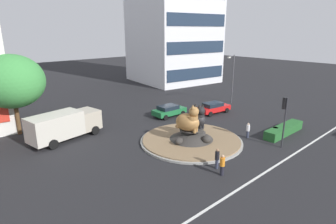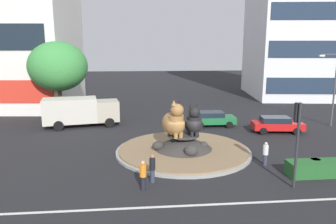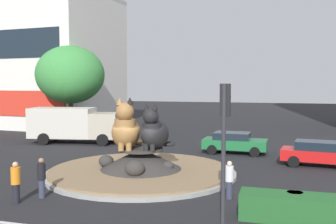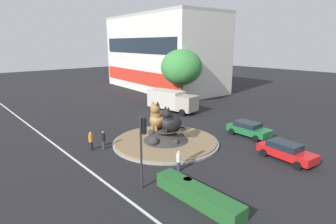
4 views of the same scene
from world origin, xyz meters
The scene contains 16 objects.
ground_plane centered at (0.00, 0.00, 0.00)m, with size 160.00×160.00×0.00m, color black.
lane_centreline centered at (0.00, -7.93, 0.00)m, with size 112.00×0.20×0.01m, color silver.
roundabout_island centered at (0.00, -0.02, 0.44)m, with size 9.77×9.77×1.36m.
cat_statue_tabby centered at (-0.70, -0.29, 2.33)m, with size 2.11×2.90×2.65m.
cat_statue_black centered at (0.75, -0.04, 2.22)m, with size 1.63×2.35×2.34m.
traffic_light_mast centered at (5.17, -6.37, 3.28)m, with size 0.33×0.46×4.68m.
shophouse_block centered at (-24.40, 20.31, 7.15)m, with size 27.03×13.87×14.32m.
clipped_hedge_strip centered at (8.58, -5.00, 0.45)m, with size 6.03×1.20×0.90m, color #235B28.
broadleaf_tree_behind_island centered at (-11.71, 13.27, 5.50)m, with size 6.23×6.23×8.16m.
pedestrian_orange_shirt centered at (-3.01, -5.97, 0.86)m, with size 0.37×0.37×1.64m.
pedestrian_black_shirt centered at (-2.47, -5.06, 0.87)m, with size 0.34×0.34×1.65m.
pedestrian_white_shirt centered at (4.93, -3.06, 0.82)m, with size 0.34×0.34×1.55m.
hatchback_near_shophouse centered at (3.92, 7.53, 0.76)m, with size 4.25×2.20×1.41m.
parked_car_right centered at (9.12, 4.68, 0.76)m, with size 4.59×2.35×1.42m.
delivery_box_truck centered at (-8.78, 8.63, 1.53)m, with size 7.32×3.63×2.78m.
litter_bin centered at (7.41, -4.63, 0.45)m, with size 0.56×0.56×0.90m.
Camera 4 is at (18.17, -15.71, 9.04)m, focal length 29.34 mm.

